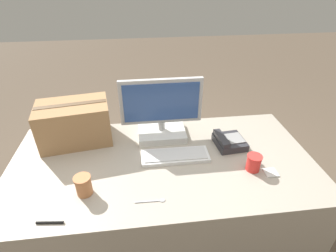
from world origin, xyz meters
The scene contains 11 objects.
ground_plane centered at (0.00, 0.00, 0.00)m, with size 12.00×12.00×0.00m, color brown.
office_desk centered at (0.00, 0.00, 0.38)m, with size 1.80×0.90×0.76m.
monitor centered at (0.02, 0.26, 0.91)m, with size 0.52×0.25×0.41m.
keyboard centered at (0.08, 0.02, 0.77)m, with size 0.41×0.15×0.03m.
desk_phone centered at (0.44, 0.10, 0.79)m, with size 0.19×0.20×0.08m.
paper_cup_left centered at (-0.42, -0.21, 0.81)m, with size 0.09×0.09×0.11m.
paper_cup_right centered at (0.50, -0.14, 0.81)m, with size 0.09×0.09×0.10m.
spoon centered at (-0.07, -0.31, 0.76)m, with size 0.15×0.02×0.00m.
cardboard_box centered at (-0.53, 0.28, 0.89)m, with size 0.47×0.33×0.27m.
pen_marker centered at (-0.55, -0.38, 0.76)m, with size 0.13×0.02×0.01m.
sticky_note_pad centered at (0.59, -0.18, 0.76)m, with size 0.07×0.07×0.01m.
Camera 1 is at (-0.11, -1.20, 1.77)m, focal length 28.00 mm.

